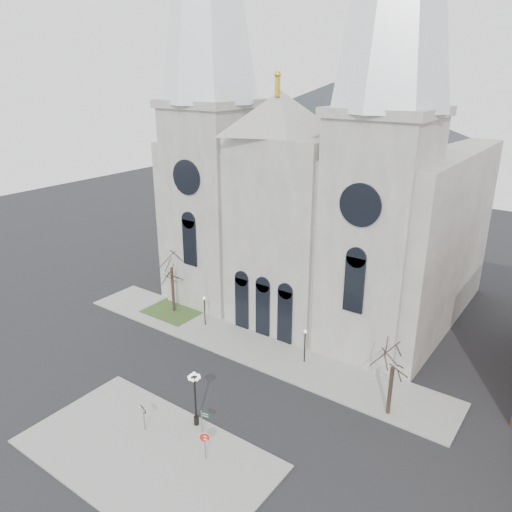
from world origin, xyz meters
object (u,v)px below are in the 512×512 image
Objects in this scene: street_name_sign at (203,421)px; one_way_sign at (144,414)px; stop_sign at (205,440)px; globe_lamp at (195,392)px.

one_way_sign is at bearing -163.70° from street_name_sign.
stop_sign is 5.61m from one_way_sign.
street_name_sign is (1.22, -0.60, -1.63)m from globe_lamp.
globe_lamp is 2.12m from street_name_sign.
street_name_sign is at bearing 124.73° from stop_sign.
globe_lamp is at bearing 62.47° from one_way_sign.
street_name_sign is at bearing -26.40° from globe_lamp.
one_way_sign is 4.43m from street_name_sign.
one_way_sign is (-2.69, -2.68, -1.48)m from globe_lamp.
stop_sign is 2.38m from street_name_sign.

